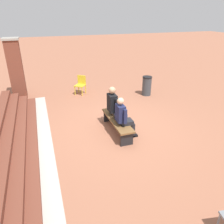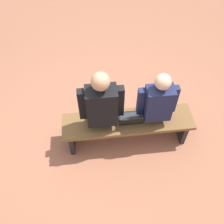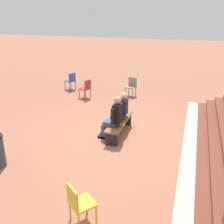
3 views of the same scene
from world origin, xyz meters
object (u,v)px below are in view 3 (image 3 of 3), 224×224
at_px(laptop, 120,119).
at_px(plastic_chair_far_right, 86,88).
at_px(bench, 119,124).
at_px(person_adult, 114,116).
at_px(plastic_chair_far_left, 132,86).
at_px(plastic_chair_mid_courtyard, 79,202).
at_px(plastic_chair_by_pillar, 71,80).
at_px(person_student, 121,110).

distance_m(laptop, plastic_chair_far_right, 3.95).
xyz_separation_m(bench, person_adult, (0.35, -0.07, 0.38)).
distance_m(plastic_chair_far_left, plastic_chair_mid_courtyard, 7.99).
xyz_separation_m(bench, plastic_chair_by_pillar, (-4.14, -3.71, 0.13)).
distance_m(person_student, person_adult, 0.72).
height_order(person_student, plastic_chair_by_pillar, person_student).
xyz_separation_m(person_adult, plastic_chair_far_left, (-4.42, -0.53, -0.26)).
bearing_deg(plastic_chair_mid_courtyard, plastic_chair_far_right, -157.95).
distance_m(person_adult, plastic_chair_far_left, 4.46).
distance_m(person_student, plastic_chair_far_left, 3.75).
bearing_deg(plastic_chair_mid_courtyard, person_adult, -173.08).
relative_size(bench, person_student, 1.39).
height_order(person_student, laptop, person_student).
xyz_separation_m(plastic_chair_far_right, plastic_chair_by_pillar, (-1.03, -1.24, 0.00)).
height_order(person_student, person_adult, person_adult).
distance_m(plastic_chair_far_left, plastic_chair_by_pillar, 3.11).
height_order(person_student, plastic_chair_far_right, person_student).
relative_size(person_student, plastic_chair_mid_courtyard, 1.54).
xyz_separation_m(laptop, plastic_chair_mid_courtyard, (3.89, 0.34, -0.02)).
distance_m(plastic_chair_far_right, plastic_chair_mid_courtyard, 7.51).
bearing_deg(plastic_chair_by_pillar, laptop, 42.20).
bearing_deg(plastic_chair_far_right, plastic_chair_by_pillar, -129.70).
bearing_deg(laptop, bench, -19.47).
xyz_separation_m(person_student, laptop, (0.33, 0.08, -0.20)).
distance_m(plastic_chair_far_right, plastic_chair_by_pillar, 1.62).
xyz_separation_m(plastic_chair_far_right, plastic_chair_far_left, (-0.96, 1.87, 0.00)).
relative_size(bench, plastic_chair_far_right, 2.14).
bearing_deg(person_adult, plastic_chair_far_left, -173.17).
bearing_deg(plastic_chair_far_left, person_adult, 6.83).
relative_size(bench, plastic_chair_far_left, 2.14).
bearing_deg(person_adult, bench, 168.75).
distance_m(person_student, plastic_chair_by_pillar, 5.25).
height_order(bench, person_adult, person_adult).
bearing_deg(person_student, bench, 10.05).
height_order(bench, laptop, laptop).
height_order(laptop, plastic_chair_far_right, plastic_chair_far_right).
relative_size(person_adult, plastic_chair_by_pillar, 1.66).
distance_m(bench, plastic_chair_far_right, 3.97).
distance_m(person_adult, plastic_chair_far_right, 4.21).
relative_size(person_adult, plastic_chair_far_right, 1.66).
xyz_separation_m(person_student, person_adult, (0.72, -0.01, 0.04)).
distance_m(bench, plastic_chair_mid_courtyard, 3.88).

